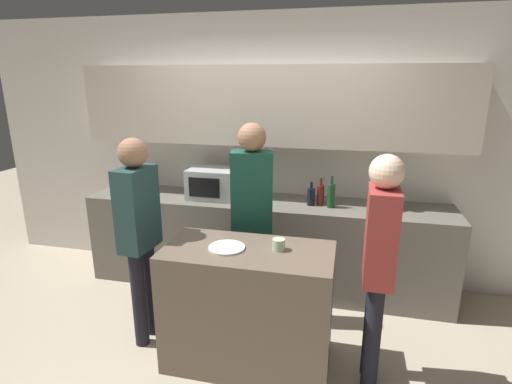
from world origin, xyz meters
TOP-DOWN VIEW (x-y plane):
  - ground_plane at (0.00, 0.00)m, footprint 14.00×14.00m
  - back_wall at (0.00, 1.66)m, footprint 6.40×0.40m
  - back_counter at (0.00, 1.39)m, footprint 3.60×0.62m
  - kitchen_island at (0.13, 0.21)m, footprint 1.21×0.60m
  - microwave at (-0.51, 1.40)m, footprint 0.52×0.39m
  - toaster at (-1.37, 1.40)m, footprint 0.26×0.16m
  - potted_plant at (1.21, 1.40)m, footprint 0.14×0.14m
  - bottle_0 at (0.46, 1.36)m, footprint 0.07×0.07m
  - bottle_1 at (0.54, 1.39)m, footprint 0.07×0.07m
  - bottle_2 at (0.64, 1.34)m, footprint 0.07×0.07m
  - plate_on_island at (-0.02, 0.19)m, footprint 0.26×0.26m
  - cup_0 at (0.34, 0.25)m, footprint 0.09×0.09m
  - person_left at (-0.75, 0.29)m, footprint 0.22×0.36m
  - person_center at (1.01, 0.20)m, footprint 0.22×0.34m
  - person_right at (0.02, 0.77)m, footprint 0.37×0.25m

SIDE VIEW (x-z plane):
  - ground_plane at x=0.00m, z-range 0.00..0.00m
  - back_counter at x=0.00m, z-range 0.00..0.91m
  - kitchen_island at x=0.13m, z-range 0.00..0.92m
  - plate_on_island at x=-0.02m, z-range 0.92..0.94m
  - cup_0 at x=0.34m, z-range 0.92..1.00m
  - person_center at x=1.01m, z-range 0.15..1.80m
  - person_left at x=-0.75m, z-range 0.16..1.83m
  - bottle_0 at x=0.46m, z-range 0.88..1.11m
  - toaster at x=-1.37m, z-range 0.91..1.09m
  - bottle_1 at x=0.54m, z-range 0.88..1.14m
  - bottle_2 at x=0.64m, z-range 0.87..1.18m
  - person_right at x=0.02m, z-range 0.18..1.92m
  - microwave at x=-0.51m, z-range 0.91..1.21m
  - potted_plant at x=1.21m, z-range 0.91..1.31m
  - back_wall at x=0.00m, z-range 0.19..2.89m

